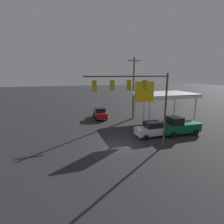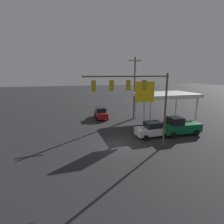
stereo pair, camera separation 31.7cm
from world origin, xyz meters
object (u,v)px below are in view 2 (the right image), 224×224
Objects in this scene: utility_pole at (134,87)px; pickup_parked at (180,126)px; sedan_waiting at (101,113)px; traffic_signal_assembly at (136,93)px; price_sign at (145,94)px; sedan_far at (153,129)px.

pickup_parked is at bearing 102.77° from utility_pole.
pickup_parked reaches higher than sedan_waiting.
traffic_signal_assembly reaches higher than price_sign.
utility_pole is 10.51m from sedan_far.
price_sign is 1.31× the size of pickup_parked.
utility_pole is at bearing -76.31° from pickup_parked.
sedan_far is at bearing -140.92° from traffic_signal_assembly.
sedan_waiting and sedan_far have the same top height.
price_sign is (1.69, 7.16, -0.43)m from utility_pole.
price_sign reaches higher than sedan_far.
utility_pole reaches higher than traffic_signal_assembly.
traffic_signal_assembly is 1.65× the size of pickup_parked.
utility_pole is 7.37m from price_sign.
sedan_waiting is (3.96, -8.76, -4.18)m from price_sign.
traffic_signal_assembly is 9.44m from pickup_parked.
pickup_parked is 3.70m from sedan_far.
sedan_far is (3.68, -0.38, -0.16)m from pickup_parked.
sedan_waiting is (7.85, -11.32, -0.16)m from pickup_parked.
price_sign is at bearing 28.25° from sedan_waiting.
traffic_signal_assembly reaches higher than sedan_waiting.
price_sign is 1.52× the size of sedan_waiting.
sedan_far is (1.48, 9.33, -4.61)m from utility_pole.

